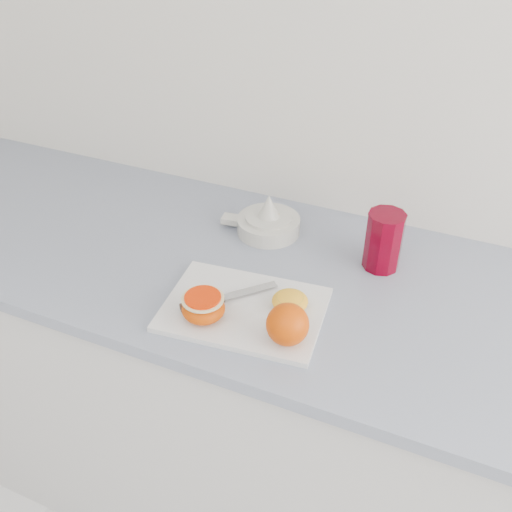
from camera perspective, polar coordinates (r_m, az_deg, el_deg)
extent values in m
cube|color=silver|center=(1.37, 0.37, 23.28)|extent=(4.00, 0.04, 2.70)
cube|color=silver|center=(1.56, 3.05, -15.40)|extent=(2.25, 0.60, 0.86)
cube|color=gray|center=(1.25, 3.69, -2.52)|extent=(2.31, 0.64, 0.03)
cube|color=silver|center=(1.14, -1.23, -5.35)|extent=(0.34, 0.26, 0.01)
sphere|color=#DC4A00|center=(1.04, 3.17, -6.85)|extent=(0.08, 0.08, 0.08)
ellipsoid|color=#DC4A00|center=(1.10, -5.28, -5.25)|extent=(0.08, 0.08, 0.05)
cylinder|color=beige|center=(1.09, -5.35, -4.28)|extent=(0.08, 0.08, 0.00)
cylinder|color=#FF3300|center=(1.09, -5.35, -4.16)|extent=(0.07, 0.07, 0.00)
ellipsoid|color=#F8AC22|center=(1.13, 3.41, -4.52)|extent=(0.07, 0.07, 0.03)
cylinder|color=gold|center=(1.12, 3.43, -4.16)|extent=(0.05, 0.05, 0.00)
cube|color=#4D2A1D|center=(1.14, -5.40, -4.71)|extent=(0.07, 0.08, 0.01)
cube|color=#B7B7BC|center=(1.17, -0.59, -3.47)|extent=(0.09, 0.10, 0.00)
cylinder|color=#B7B7BC|center=(1.14, -5.40, -4.71)|extent=(0.01, 0.01, 0.01)
cylinder|color=silver|center=(1.37, 1.27, 3.09)|extent=(0.15, 0.15, 0.04)
cylinder|color=silver|center=(1.35, 1.28, 3.90)|extent=(0.11, 0.11, 0.01)
cone|color=silver|center=(1.34, 1.30, 5.05)|extent=(0.05, 0.05, 0.06)
cube|color=silver|center=(1.39, -2.40, 3.67)|extent=(0.05, 0.04, 0.02)
ellipsoid|color=orange|center=(1.34, 1.73, 3.87)|extent=(0.01, 0.01, 0.00)
ellipsoid|color=orange|center=(1.36, 0.85, 4.47)|extent=(0.01, 0.01, 0.00)
ellipsoid|color=orange|center=(1.34, 1.03, 3.79)|extent=(0.01, 0.01, 0.00)
ellipsoid|color=orange|center=(1.35, 2.17, 4.17)|extent=(0.01, 0.01, 0.00)
cylinder|color=#690013|center=(1.26, 12.64, 1.42)|extent=(0.08, 0.08, 0.13)
cylinder|color=#D45606|center=(1.29, 12.35, -0.42)|extent=(0.07, 0.07, 0.02)
cylinder|color=#690013|center=(1.22, 13.04, 4.01)|extent=(0.08, 0.08, 0.00)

